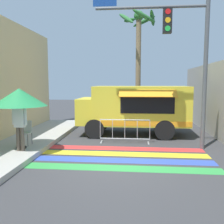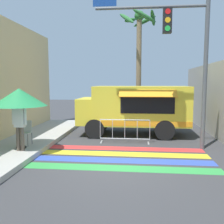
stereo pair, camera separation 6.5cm
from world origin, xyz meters
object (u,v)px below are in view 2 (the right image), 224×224
traffic_signal_pole (182,46)px  vendor_person (19,122)px  patio_umbrella (19,97)px  palm_tree (139,45)px  barricade_front (125,131)px  folding_chair (26,130)px  food_truck (133,107)px

traffic_signal_pole → vendor_person: (-5.71, -1.58, -2.71)m
traffic_signal_pole → vendor_person: bearing=-164.5°
patio_umbrella → palm_tree: palm_tree is taller
traffic_signal_pole → patio_umbrella: 6.27m
vendor_person → palm_tree: size_ratio=0.26×
patio_umbrella → barricade_front: patio_umbrella is taller
patio_umbrella → traffic_signal_pole: bearing=12.2°
folding_chair → barricade_front: size_ratio=0.43×
food_truck → folding_chair: food_truck is taller
food_truck → vendor_person: bearing=-133.5°
food_truck → traffic_signal_pole: size_ratio=0.92×
patio_umbrella → palm_tree: bearing=59.4°
folding_chair → food_truck: bearing=25.9°
vendor_person → barricade_front: vendor_person is taller
palm_tree → folding_chair: bearing=-123.0°
patio_umbrella → vendor_person: patio_umbrella is taller
food_truck → palm_tree: palm_tree is taller
traffic_signal_pole → barricade_front: 4.09m
food_truck → traffic_signal_pole: 3.99m
vendor_person → palm_tree: bearing=60.8°
food_truck → patio_umbrella: size_ratio=2.42×
folding_chair → vendor_person: bearing=-90.0°
patio_umbrella → folding_chair: patio_umbrella is taller
vendor_person → food_truck: bearing=46.1°
patio_umbrella → barricade_front: 4.43m
palm_tree → traffic_signal_pole: bearing=-75.1°
food_truck → folding_chair: bearing=-141.7°
palm_tree → food_truck: bearing=-95.0°
traffic_signal_pole → food_truck: bearing=127.5°
patio_umbrella → barricade_front: (3.68, 1.93, -1.53)m
patio_umbrella → folding_chair: (-0.06, 0.54, -1.29)m
food_truck → folding_chair: 5.17m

